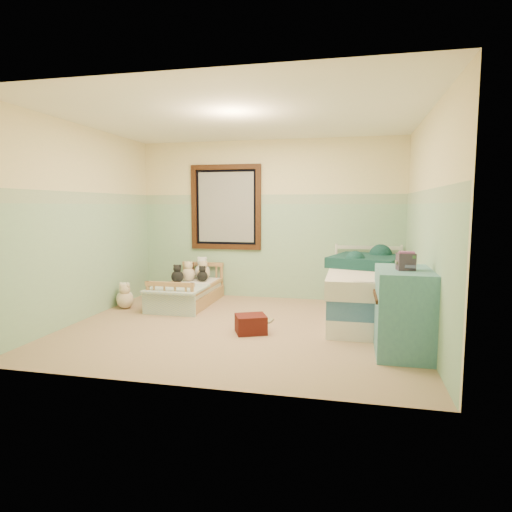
% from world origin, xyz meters
% --- Properties ---
extents(floor, '(4.20, 3.60, 0.02)m').
position_xyz_m(floor, '(0.00, 0.00, -0.01)').
color(floor, '#9C7D5D').
rests_on(floor, ground).
extents(ceiling, '(4.20, 3.60, 0.02)m').
position_xyz_m(ceiling, '(0.00, 0.00, 2.51)').
color(ceiling, white).
rests_on(ceiling, wall_back).
extents(wall_back, '(4.20, 0.04, 2.50)m').
position_xyz_m(wall_back, '(0.00, 1.80, 1.25)').
color(wall_back, beige).
rests_on(wall_back, floor).
extents(wall_front, '(4.20, 0.04, 2.50)m').
position_xyz_m(wall_front, '(0.00, -1.80, 1.25)').
color(wall_front, beige).
rests_on(wall_front, floor).
extents(wall_left, '(0.04, 3.60, 2.50)m').
position_xyz_m(wall_left, '(-2.10, 0.00, 1.25)').
color(wall_left, beige).
rests_on(wall_left, floor).
extents(wall_right, '(0.04, 3.60, 2.50)m').
position_xyz_m(wall_right, '(2.10, 0.00, 1.25)').
color(wall_right, beige).
rests_on(wall_right, floor).
extents(wainscot_mint, '(4.20, 0.01, 1.50)m').
position_xyz_m(wainscot_mint, '(0.00, 1.79, 0.75)').
color(wainscot_mint, '#8AB392').
rests_on(wainscot_mint, floor).
extents(border_strip, '(4.20, 0.01, 0.15)m').
position_xyz_m(border_strip, '(0.00, 1.79, 1.57)').
color(border_strip, '#547D58').
rests_on(border_strip, wall_back).
extents(window_frame, '(1.16, 0.06, 1.36)m').
position_xyz_m(window_frame, '(-0.70, 1.76, 1.45)').
color(window_frame, black).
rests_on(window_frame, wall_back).
extents(window_blinds, '(0.92, 0.01, 1.12)m').
position_xyz_m(window_blinds, '(-0.70, 1.77, 1.45)').
color(window_blinds, '#B1B0AB').
rests_on(window_blinds, window_frame).
extents(toddler_bed_frame, '(0.70, 1.40, 0.18)m').
position_xyz_m(toddler_bed_frame, '(-1.09, 1.05, 0.09)').
color(toddler_bed_frame, '#A26A42').
rests_on(toddler_bed_frame, floor).
extents(toddler_mattress, '(0.64, 1.34, 0.12)m').
position_xyz_m(toddler_mattress, '(-1.09, 1.05, 0.24)').
color(toddler_mattress, white).
rests_on(toddler_mattress, toddler_bed_frame).
extents(patchwork_quilt, '(0.76, 0.70, 0.03)m').
position_xyz_m(patchwork_quilt, '(-1.09, 0.61, 0.32)').
color(patchwork_quilt, '#79A0C3').
rests_on(patchwork_quilt, toddler_mattress).
extents(plush_bed_brown, '(0.18, 0.18, 0.18)m').
position_xyz_m(plush_bed_brown, '(-1.24, 1.55, 0.39)').
color(plush_bed_brown, brown).
rests_on(plush_bed_brown, toddler_mattress).
extents(plush_bed_white, '(0.24, 0.24, 0.24)m').
position_xyz_m(plush_bed_white, '(-1.04, 1.55, 0.42)').
color(plush_bed_white, white).
rests_on(plush_bed_white, toddler_mattress).
extents(plush_bed_tan, '(0.21, 0.21, 0.21)m').
position_xyz_m(plush_bed_tan, '(-1.19, 1.33, 0.40)').
color(plush_bed_tan, beige).
rests_on(plush_bed_tan, toddler_mattress).
extents(plush_bed_dark, '(0.17, 0.17, 0.17)m').
position_xyz_m(plush_bed_dark, '(-0.96, 1.33, 0.38)').
color(plush_bed_dark, black).
rests_on(plush_bed_dark, toddler_mattress).
extents(plush_floor_cream, '(0.24, 0.24, 0.24)m').
position_xyz_m(plush_floor_cream, '(-1.94, 0.69, 0.12)').
color(plush_floor_cream, white).
rests_on(plush_floor_cream, floor).
extents(plush_floor_tan, '(0.24, 0.24, 0.24)m').
position_xyz_m(plush_floor_tan, '(-1.87, 0.58, 0.12)').
color(plush_floor_tan, beige).
rests_on(plush_floor_tan, floor).
extents(twin_bed_frame, '(1.01, 2.02, 0.22)m').
position_xyz_m(twin_bed_frame, '(1.55, 0.72, 0.11)').
color(twin_bed_frame, silver).
rests_on(twin_bed_frame, floor).
extents(twin_boxspring, '(1.01, 2.02, 0.22)m').
position_xyz_m(twin_boxspring, '(1.55, 0.72, 0.33)').
color(twin_boxspring, '#274E7B').
rests_on(twin_boxspring, twin_bed_frame).
extents(twin_mattress, '(1.05, 2.06, 0.22)m').
position_xyz_m(twin_mattress, '(1.55, 0.72, 0.55)').
color(twin_mattress, beige).
rests_on(twin_mattress, twin_boxspring).
extents(teal_blanket, '(1.09, 1.12, 0.14)m').
position_xyz_m(teal_blanket, '(1.50, 1.02, 0.73)').
color(teal_blanket, black).
rests_on(teal_blanket, twin_mattress).
extents(dresser, '(0.53, 0.85, 0.85)m').
position_xyz_m(dresser, '(1.82, -0.53, 0.42)').
color(dresser, teal).
rests_on(dresser, floor).
extents(book_stack, '(0.18, 0.15, 0.17)m').
position_xyz_m(book_stack, '(1.82, -0.59, 0.93)').
color(book_stack, '#442823').
rests_on(book_stack, dresser).
extents(red_pillow, '(0.43, 0.41, 0.21)m').
position_xyz_m(red_pillow, '(0.18, -0.21, 0.11)').
color(red_pillow, maroon).
rests_on(red_pillow, floor).
extents(floor_book, '(0.27, 0.22, 0.02)m').
position_xyz_m(floor_book, '(0.21, 0.32, 0.01)').
color(floor_book, yellow).
rests_on(floor_book, floor).
extents(extra_plush_0, '(0.19, 0.19, 0.19)m').
position_xyz_m(extra_plush_0, '(-1.30, 1.14, 0.40)').
color(extra_plush_0, black).
rests_on(extra_plush_0, toddler_mattress).
extents(extra_plush_1, '(0.21, 0.21, 0.21)m').
position_xyz_m(extra_plush_1, '(-1.00, 1.49, 0.40)').
color(extra_plush_1, beige).
rests_on(extra_plush_1, toddler_mattress).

